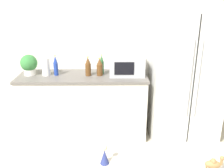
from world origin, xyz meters
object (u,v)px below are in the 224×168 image
(paper_towel_roll, at_px, (46,67))
(back_bottle_1, at_px, (88,67))
(refrigerator, at_px, (185,77))
(microwave, at_px, (127,65))
(camel_figurine, at_px, (214,164))
(back_bottle_2, at_px, (100,67))
(back_bottle_0, at_px, (56,66))
(potted_plant, at_px, (29,64))
(wise_man_figurine_blue, at_px, (105,156))
(back_bottle_3, at_px, (102,65))

(paper_towel_roll, bearing_deg, back_bottle_1, -1.83)
(refrigerator, xyz_separation_m, microwave, (-0.82, 0.08, 0.16))
(back_bottle_1, relative_size, camel_figurine, 1.99)
(microwave, distance_m, back_bottle_2, 0.38)
(refrigerator, height_order, back_bottle_0, refrigerator)
(back_bottle_1, bearing_deg, potted_plant, 177.03)
(microwave, relative_size, back_bottle_2, 1.92)
(potted_plant, bearing_deg, wise_man_figurine_blue, -61.81)
(camel_figurine, bearing_deg, paper_towel_roll, 125.23)
(back_bottle_0, bearing_deg, microwave, 1.04)
(microwave, xyz_separation_m, back_bottle_2, (-0.38, -0.04, -0.02))
(potted_plant, bearing_deg, paper_towel_roll, -5.81)
(refrigerator, distance_m, back_bottle_2, 1.21)
(potted_plant, xyz_separation_m, microwave, (1.37, -0.00, -0.01))
(paper_towel_roll, height_order, back_bottle_1, back_bottle_1)
(refrigerator, relative_size, potted_plant, 6.38)
(potted_plant, xyz_separation_m, back_bottle_0, (0.38, -0.02, -0.02))
(refrigerator, distance_m, potted_plant, 2.20)
(paper_towel_roll, bearing_deg, potted_plant, 174.19)
(refrigerator, bearing_deg, camel_figurine, -102.08)
(wise_man_figurine_blue, bearing_deg, microwave, 82.41)
(potted_plant, xyz_separation_m, back_bottle_1, (0.83, -0.04, -0.03))
(back_bottle_0, relative_size, back_bottle_2, 1.13)
(refrigerator, distance_m, back_bottle_0, 1.82)
(refrigerator, distance_m, back_bottle_3, 1.19)
(back_bottle_3, xyz_separation_m, wise_man_figurine_blue, (0.08, -2.09, -0.03))
(microwave, bearing_deg, paper_towel_roll, -178.78)
(refrigerator, xyz_separation_m, back_bottle_2, (-1.20, 0.04, 0.14))
(microwave, bearing_deg, camel_figurine, -80.08)
(microwave, bearing_deg, back_bottle_1, -175.44)
(back_bottle_3, bearing_deg, potted_plant, -177.18)
(back_bottle_0, bearing_deg, paper_towel_roll, -177.48)
(potted_plant, distance_m, back_bottle_0, 0.38)
(back_bottle_1, bearing_deg, microwave, 4.56)
(back_bottle_1, bearing_deg, paper_towel_roll, 178.17)
(camel_figurine, bearing_deg, refrigerator, 77.92)
(microwave, xyz_separation_m, back_bottle_1, (-0.54, -0.04, -0.01))
(potted_plant, xyz_separation_m, back_bottle_2, (0.99, -0.04, -0.03))
(microwave, distance_m, camel_figurine, 2.19)
(back_bottle_1, height_order, back_bottle_3, back_bottle_3)
(refrigerator, xyz_separation_m, paper_towel_roll, (-1.95, 0.06, 0.14))
(refrigerator, xyz_separation_m, back_bottle_3, (-1.17, 0.13, 0.15))
(camel_figurine, bearing_deg, back_bottle_0, 122.60)
(potted_plant, xyz_separation_m, wise_man_figurine_blue, (1.09, -2.04, -0.05))
(refrigerator, bearing_deg, potted_plant, 177.89)
(refrigerator, distance_m, wise_man_figurine_blue, 2.25)
(refrigerator, height_order, camel_figurine, refrigerator)
(back_bottle_0, height_order, back_bottle_2, back_bottle_0)
(potted_plant, height_order, back_bottle_0, potted_plant)
(back_bottle_2, height_order, wise_man_figurine_blue, back_bottle_2)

